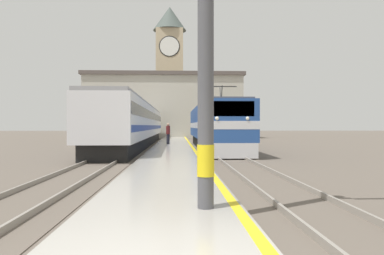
# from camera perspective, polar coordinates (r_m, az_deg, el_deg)

# --- Properties ---
(ground_plane) EXTENTS (200.00, 200.00, 0.00)m
(ground_plane) POSITION_cam_1_polar(r_m,az_deg,el_deg) (34.23, -2.78, -2.75)
(ground_plane) COLOR #60564C
(platform) EXTENTS (3.09, 140.00, 0.26)m
(platform) POSITION_cam_1_polar(r_m,az_deg,el_deg) (29.23, -2.85, -3.02)
(platform) COLOR #ADA89E
(platform) RESTS_ON ground
(rail_track_near) EXTENTS (2.84, 140.00, 0.16)m
(rail_track_near) POSITION_cam_1_polar(r_m,az_deg,el_deg) (29.37, 3.32, -3.19)
(rail_track_near) COLOR #60564C
(rail_track_near) RESTS_ON ground
(rail_track_far) EXTENTS (2.83, 140.00, 0.16)m
(rail_track_far) POSITION_cam_1_polar(r_m,az_deg,el_deg) (29.45, -9.36, -3.19)
(rail_track_far) COLOR #60564C
(rail_track_far) RESTS_ON ground
(locomotive_train) EXTENTS (2.92, 19.85, 4.40)m
(locomotive_train) POSITION_cam_1_polar(r_m,az_deg,el_deg) (29.32, 3.32, 0.18)
(locomotive_train) COLOR black
(locomotive_train) RESTS_ON ground
(passenger_train) EXTENTS (2.92, 33.07, 3.64)m
(passenger_train) POSITION_cam_1_polar(r_m,az_deg,el_deg) (34.08, -8.40, 0.55)
(passenger_train) COLOR black
(passenger_train) RESTS_ON ground
(catenary_mast) EXTENTS (2.66, 0.33, 7.92)m
(catenary_mast) POSITION_cam_1_polar(r_m,az_deg,el_deg) (7.43, 2.64, 18.58)
(catenary_mast) COLOR #4C4C51
(catenary_mast) RESTS_ON platform
(person_on_platform) EXTENTS (0.34, 0.34, 1.77)m
(person_on_platform) POSITION_cam_1_polar(r_m,az_deg,el_deg) (31.57, -3.67, -0.85)
(person_on_platform) COLOR #23232D
(person_on_platform) RESTS_ON platform
(clock_tower) EXTENTS (5.84, 5.84, 22.86)m
(clock_tower) POSITION_cam_1_polar(r_m,az_deg,el_deg) (67.15, -3.42, 9.28)
(clock_tower) COLOR tan
(clock_tower) RESTS_ON ground
(station_building) EXTENTS (22.77, 7.99, 9.31)m
(station_building) POSITION_cam_1_polar(r_m,az_deg,el_deg) (55.00, -4.29, 3.27)
(station_building) COLOR #B7B2A3
(station_building) RESTS_ON ground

